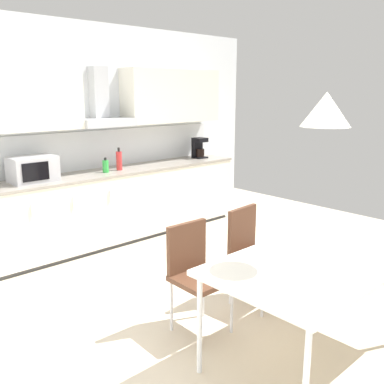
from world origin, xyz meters
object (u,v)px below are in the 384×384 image
object	(u,v)px
coffee_maker	(199,148)
bottle_green	(106,166)
dining_table	(315,265)
microwave	(33,169)
bottle_red	(119,160)
chair_far_right	(251,246)
pendant_lamp	(326,109)
chair_far_left	(195,266)

from	to	relation	value
coffee_maker	bottle_green	distance (m)	1.65
dining_table	microwave	bearing A→B (deg)	102.02
microwave	bottle_red	xyz separation A→B (m)	(1.09, -0.03, -0.02)
coffee_maker	chair_far_right	distance (m)	2.80
microwave	bottle_green	size ratio (longest dim) A/B	2.63
coffee_maker	chair_far_right	bearing A→B (deg)	-123.72
dining_table	pendant_lamp	world-z (taller)	pendant_lamp
bottle_green	dining_table	size ratio (longest dim) A/B	0.12
bottle_green	dining_table	distance (m)	3.08
dining_table	chair_far_right	size ratio (longest dim) A/B	1.78
chair_far_left	coffee_maker	bearing A→B (deg)	45.94
microwave	dining_table	world-z (taller)	microwave
chair_far_right	pendant_lamp	world-z (taller)	pendant_lamp
bottle_green	pendant_lamp	world-z (taller)	pendant_lamp
microwave	coffee_maker	bearing A→B (deg)	0.60
pendant_lamp	coffee_maker	bearing A→B (deg)	59.24
pendant_lamp	bottle_red	bearing A→B (deg)	82.03
bottle_red	dining_table	distance (m)	3.13
pendant_lamp	dining_table	bearing A→B (deg)	116.57
microwave	chair_far_right	bearing A→B (deg)	-66.07
chair_far_left	chair_far_right	world-z (taller)	same
chair_far_left	pendant_lamp	world-z (taller)	pendant_lamp
coffee_maker	chair_far_left	distance (m)	3.23
chair_far_right	dining_table	bearing A→B (deg)	-111.84
microwave	bottle_green	distance (m)	0.88
coffee_maker	bottle_green	size ratio (longest dim) A/B	1.65
bottle_green	microwave	bearing A→B (deg)	176.44
coffee_maker	bottle_green	world-z (taller)	coffee_maker
chair_far_left	dining_table	bearing A→B (deg)	-67.88
coffee_maker	chair_far_left	bearing A→B (deg)	-134.06
microwave	coffee_maker	xyz separation A→B (m)	(2.53, 0.03, 0.01)
coffee_maker	dining_table	size ratio (longest dim) A/B	0.19
coffee_maker	bottle_red	xyz separation A→B (m)	(-1.44, -0.06, -0.03)
microwave	bottle_red	world-z (taller)	bottle_red
microwave	chair_far_left	distance (m)	2.34
chair_far_left	bottle_red	bearing A→B (deg)	70.79
bottle_red	bottle_green	bearing A→B (deg)	-173.22
microwave	chair_far_right	world-z (taller)	microwave
pendant_lamp	bottle_green	bearing A→B (deg)	85.91
dining_table	chair_far_left	distance (m)	0.93
bottle_red	pendant_lamp	world-z (taller)	pendant_lamp
bottle_green	bottle_red	distance (m)	0.22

